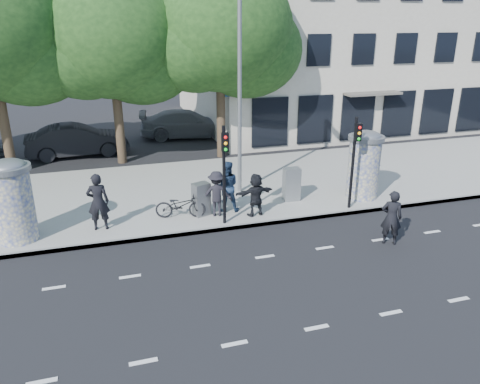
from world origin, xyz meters
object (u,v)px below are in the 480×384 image
object	(u,v)px
ad_column_right	(364,163)
ped_f	(256,195)
ad_column_left	(13,199)
car_mid	(77,140)
cabinet_right	(292,184)
car_right	(187,124)
ped_b	(98,202)
traffic_pole_far	(354,154)
man_road	(391,218)
street_lamp	(240,75)
bicycle	(180,205)
ped_d	(217,194)
ped_c	(227,186)
traffic_pole_near	(224,166)
cabinet_left	(201,199)

from	to	relation	value
ad_column_right	ped_f	bearing A→B (deg)	-173.53
ad_column_left	car_mid	distance (m)	10.21
cabinet_right	car_right	world-z (taller)	car_right
ped_b	cabinet_right	world-z (taller)	ped_b
traffic_pole_far	car_right	distance (m)	13.73
ped_f	man_road	world-z (taller)	man_road
street_lamp	bicycle	distance (m)	5.36
car_right	car_mid	bearing A→B (deg)	118.97
ad_column_left	bicycle	bearing A→B (deg)	2.66
cabinet_right	car_mid	distance (m)	12.33
cabinet_right	ped_d	bearing A→B (deg)	-165.41
cabinet_right	ped_f	bearing A→B (deg)	-147.18
traffic_pole_far	ped_c	distance (m)	4.71
traffic_pole_near	man_road	xyz separation A→B (m)	(4.71, -2.67, -1.34)
ped_f	ped_d	bearing A→B (deg)	-24.52
street_lamp	bicycle	size ratio (longest dim) A/B	4.54
ped_c	car_right	world-z (taller)	ped_c
ped_c	ped_d	world-z (taller)	ped_c
ped_d	car_right	size ratio (longest dim) A/B	0.30
ad_column_right	ped_c	distance (m)	5.46
ped_b	car_mid	bearing A→B (deg)	-80.64
cabinet_left	man_road	bearing A→B (deg)	-53.47
ped_d	bicycle	size ratio (longest dim) A/B	0.93
man_road	cabinet_right	size ratio (longest dim) A/B	1.40
man_road	car_mid	distance (m)	16.58
cabinet_left	bicycle	bearing A→B (deg)	162.38
ped_d	car_mid	distance (m)	11.12
traffic_pole_near	man_road	distance (m)	5.58
car_mid	cabinet_left	bearing A→B (deg)	-160.44
ped_c	man_road	size ratio (longest dim) A/B	1.05
traffic_pole_near	ped_f	distance (m)	1.84
ad_column_left	ped_d	bearing A→B (deg)	0.68
ad_column_right	car_mid	size ratio (longest dim) A/B	0.53
ped_b	ped_d	size ratio (longest dim) A/B	1.18
traffic_pole_near	street_lamp	world-z (taller)	street_lamp
traffic_pole_far	cabinet_left	size ratio (longest dim) A/B	2.85
ad_column_right	street_lamp	bearing A→B (deg)	156.27
ped_f	car_mid	bearing A→B (deg)	-66.89
ped_c	car_right	xyz separation A→B (m)	(0.86, 12.08, -0.28)
traffic_pole_far	street_lamp	size ratio (longest dim) A/B	0.42
ped_f	ped_b	bearing A→B (deg)	-12.11
traffic_pole_near	ped_c	world-z (taller)	traffic_pole_near
traffic_pole_far	bicycle	xyz separation A→B (m)	(-6.16, 0.95, -1.62)
cabinet_left	ped_d	bearing A→B (deg)	-38.70
ad_column_right	ped_b	bearing A→B (deg)	-179.28
car_mid	man_road	bearing A→B (deg)	-148.73
ped_f	cabinet_right	world-z (taller)	ped_f
traffic_pole_far	car_right	world-z (taller)	traffic_pole_far
street_lamp	ped_b	xyz separation A→B (m)	(-5.50, -2.06, -3.67)
traffic_pole_far	car_mid	xyz separation A→B (m)	(-9.80, 10.76, -1.40)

